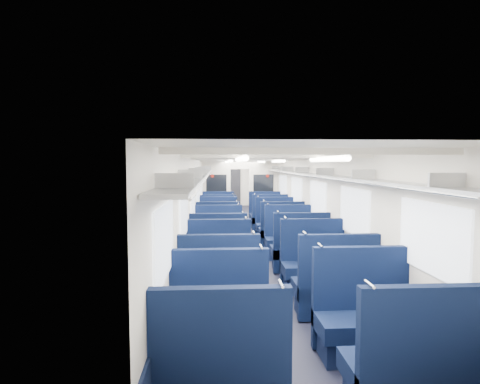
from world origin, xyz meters
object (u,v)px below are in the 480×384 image
Objects in this scene: seat_11 at (289,241)px; seat_17 at (269,220)px; seat_9 at (300,253)px; seat_14 at (218,226)px; seat_2 at (220,326)px; seat_16 at (218,221)px; seat_3 at (364,322)px; seat_10 at (218,242)px; seat_15 at (275,226)px; seat_7 at (314,268)px; seat_12 at (218,233)px; seat_13 at (281,233)px; seat_8 at (218,254)px; seat_6 at (219,269)px; seat_19 at (265,216)px; seat_18 at (218,216)px; seat_1 at (415,376)px; seat_5 at (335,290)px; seat_0 at (220,379)px; end_door at (233,187)px; bulkhead at (240,190)px; seat_4 at (219,291)px.

seat_17 is (0.00, 3.48, 0.00)m from seat_11.
seat_9 is 3.89m from seat_14.
seat_16 is (0.00, 8.08, 0.00)m from seat_2.
seat_3 is 8.15m from seat_17.
seat_15 is at bearing 51.66° from seat_10.
seat_2 is 1.00× the size of seat_15.
seat_7 and seat_9 have the same top height.
seat_7 is 5.95m from seat_16.
seat_17 is at bearing 54.18° from seat_12.
seat_9 is at bearing -90.00° from seat_13.
seat_16 is at bearing 90.00° from seat_8.
seat_6 is at bearing -105.98° from seat_17.
seat_10 is at bearing 90.00° from seat_2.
seat_8 and seat_17 have the same top height.
seat_14 and seat_19 have the same top height.
seat_3 is 1.00× the size of seat_18.
seat_15 is at bearing -55.42° from seat_18.
seat_10 is at bearing -90.00° from seat_14.
seat_6 is at bearing 125.16° from seat_3.
seat_1 is at bearing -64.69° from seat_6.
seat_18 is (-1.66, 5.73, 0.00)m from seat_9.
seat_16 is (0.00, 3.33, 0.00)m from seat_10.
seat_15 is (0.00, 5.69, 0.00)m from seat_5.
seat_9 is (0.00, 2.37, 0.00)m from seat_5.
seat_9 is 1.00× the size of seat_18.
seat_3 is 1.00× the size of seat_19.
seat_11 is at bearing -35.41° from seat_12.
seat_16 is (0.00, 9.15, 0.00)m from seat_0.
seat_0 is at bearing -90.00° from seat_16.
seat_18 is (-0.83, -6.85, -0.61)m from end_door.
end_door is 12.63m from seat_9.
seat_5 is 8.01m from seat_19.
bulkhead is 7.94m from seat_6.
seat_17 is (1.66, 6.95, 0.00)m from seat_4.
end_door is at bearing 90.00° from bulkhead.
bulkhead is at bearing 68.96° from seat_16.
seat_1 is at bearing -76.67° from seat_12.
seat_4 is at bearing -90.00° from seat_14.
seat_14 is at bearing -128.00° from seat_19.
seat_12 is (-0.83, -10.23, -0.61)m from end_door.
seat_3 and seat_10 have the same top height.
seat_4 is (-1.66, 1.20, 0.00)m from seat_3.
seat_7 and seat_17 have the same top height.
seat_1 is 9.35m from seat_16.
seat_17 is 0.98m from seat_19.
seat_13 is (0.00, 3.45, 0.00)m from seat_7.
seat_3 is 2.34m from seat_7.
seat_3 and seat_11 have the same top height.
seat_3 is 1.00× the size of seat_8.
seat_6 is (0.00, 1.15, 0.00)m from seat_4.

